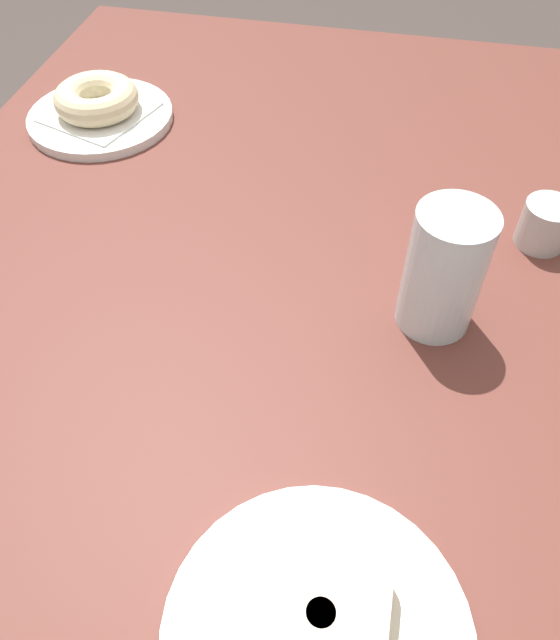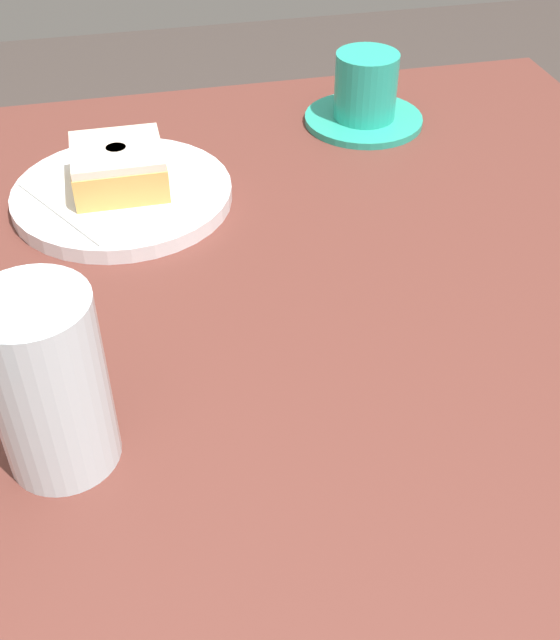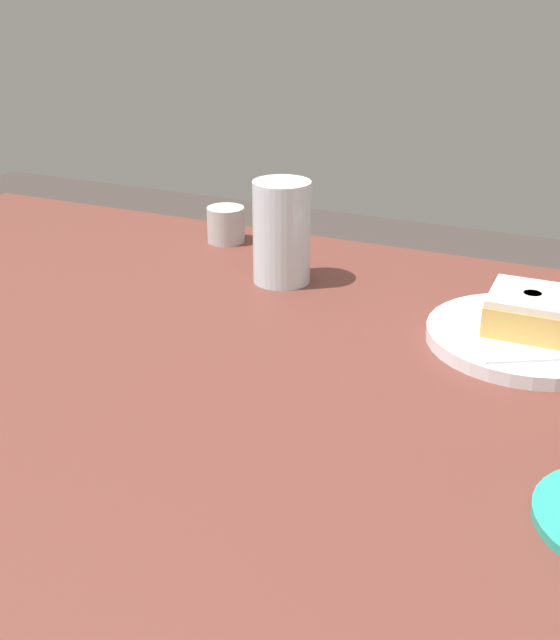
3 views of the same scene
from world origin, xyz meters
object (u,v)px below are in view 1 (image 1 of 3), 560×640
(plate_glazed_square, at_px, (317,635))
(sugar_jar, at_px, (545,224))
(donut_sugar_ring, at_px, (96,98))
(plate_sugar_ring, at_px, (101,117))
(donut_glazed_square, at_px, (319,622))
(water_glass, at_px, (444,271))

(plate_glazed_square, relative_size, sugar_jar, 3.90)
(sugar_jar, bearing_deg, donut_sugar_ring, 77.11)
(plate_sugar_ring, xyz_separation_m, donut_glazed_square, (-0.59, -0.41, 0.03))
(plate_sugar_ring, distance_m, sugar_jar, 0.60)
(plate_glazed_square, relative_size, donut_glazed_square, 2.46)
(water_glass, relative_size, sugar_jar, 2.39)
(donut_sugar_ring, xyz_separation_m, donut_glazed_square, (-0.59, -0.41, 0.00))
(donut_glazed_square, relative_size, sugar_jar, 1.59)
(plate_sugar_ring, xyz_separation_m, plate_glazed_square, (-0.59, -0.41, 0.00))
(donut_sugar_ring, bearing_deg, plate_sugar_ring, 0.00)
(plate_glazed_square, height_order, water_glass, water_glass)
(donut_sugar_ring, bearing_deg, sugar_jar, -102.89)
(water_glass, xyz_separation_m, sugar_jar, (0.14, -0.11, -0.04))
(plate_sugar_ring, bearing_deg, donut_glazed_square, -145.44)
(donut_glazed_square, relative_size, water_glass, 0.67)
(donut_glazed_square, bearing_deg, plate_glazed_square, 0.00)
(water_glass, bearing_deg, donut_glazed_square, 168.98)
(donut_sugar_ring, relative_size, plate_glazed_square, 0.53)
(donut_sugar_ring, height_order, plate_glazed_square, donut_sugar_ring)
(plate_sugar_ring, bearing_deg, donut_sugar_ring, 0.00)
(donut_glazed_square, xyz_separation_m, sugar_jar, (0.46, -0.17, -0.01))
(plate_glazed_square, bearing_deg, donut_glazed_square, 0.00)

